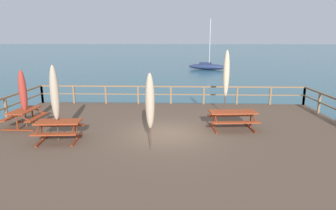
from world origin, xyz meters
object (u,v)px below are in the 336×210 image
at_px(patio_umbrella_tall_mid_left, 150,102).
at_px(sailboat_distant, 207,66).
at_px(picnic_table_back_left, 233,116).
at_px(picnic_table_back_right, 25,114).
at_px(picnic_table_front_left, 59,127).
at_px(patio_umbrella_short_mid, 226,74).
at_px(patio_umbrella_tall_front, 23,91).
at_px(patio_umbrella_short_back, 55,93).

xyz_separation_m(patio_umbrella_tall_mid_left, sailboat_distant, (5.47, 36.02, -2.06)).
xyz_separation_m(picnic_table_back_left, picnic_table_back_right, (-9.06, -0.02, -0.01)).
relative_size(picnic_table_back_right, picnic_table_front_left, 0.94).
height_order(picnic_table_back_left, patio_umbrella_short_mid, patio_umbrella_short_mid).
xyz_separation_m(picnic_table_back_right, sailboat_distant, (11.24, 33.56, -0.91)).
height_order(patio_umbrella_tall_front, patio_umbrella_short_back, patio_umbrella_short_back).
bearing_deg(sailboat_distant, picnic_table_back_left, -93.72).
bearing_deg(patio_umbrella_short_mid, patio_umbrella_short_back, -148.56).
xyz_separation_m(picnic_table_back_left, patio_umbrella_tall_mid_left, (-3.29, -2.48, 1.14)).
height_order(picnic_table_back_left, patio_umbrella_tall_mid_left, patio_umbrella_tall_mid_left).
bearing_deg(patio_umbrella_tall_front, patio_umbrella_short_back, -37.79).
distance_m(picnic_table_back_left, patio_umbrella_short_back, 7.21).
height_order(picnic_table_back_left, picnic_table_front_left, same).
relative_size(patio_umbrella_short_mid, patio_umbrella_tall_front, 1.30).
bearing_deg(patio_umbrella_tall_mid_left, patio_umbrella_short_back, 167.94).
bearing_deg(picnic_table_back_right, sailboat_distant, 71.48).
bearing_deg(patio_umbrella_tall_mid_left, picnic_table_back_left, 37.04).
bearing_deg(picnic_table_back_left, patio_umbrella_short_mid, 88.32).
distance_m(picnic_table_back_left, patio_umbrella_short_mid, 2.96).
relative_size(picnic_table_back_left, patio_umbrella_short_mid, 0.64).
xyz_separation_m(picnic_table_front_left, patio_umbrella_short_mid, (6.90, 4.29, 1.52)).
relative_size(patio_umbrella_tall_front, patio_umbrella_short_back, 0.88).
relative_size(picnic_table_back_right, patio_umbrella_short_back, 0.57).
height_order(picnic_table_back_left, patio_umbrella_short_back, patio_umbrella_short_back).
xyz_separation_m(picnic_table_back_left, patio_umbrella_short_mid, (0.07, 2.54, 1.51)).
distance_m(patio_umbrella_short_back, sailboat_distant, 36.47).
xyz_separation_m(picnic_table_front_left, patio_umbrella_tall_front, (-2.18, 1.68, 1.05)).
xyz_separation_m(patio_umbrella_short_mid, patio_umbrella_tall_mid_left, (-3.36, -5.02, -0.37)).
relative_size(patio_umbrella_short_back, patio_umbrella_tall_mid_left, 1.07).
relative_size(picnic_table_front_left, patio_umbrella_short_mid, 0.53).
xyz_separation_m(picnic_table_back_left, sailboat_distant, (2.18, 33.54, -0.92)).
xyz_separation_m(picnic_table_back_left, picnic_table_front_left, (-6.82, -1.75, -0.01)).
relative_size(picnic_table_front_left, patio_umbrella_tall_mid_left, 0.65).
relative_size(picnic_table_back_left, sailboat_distant, 0.27).
xyz_separation_m(patio_umbrella_short_mid, sailboat_distant, (2.11, 31.00, -2.43)).
xyz_separation_m(picnic_table_front_left, sailboat_distant, (9.00, 35.30, -0.91)).
height_order(picnic_table_back_right, sailboat_distant, sailboat_distant).
distance_m(picnic_table_back_right, patio_umbrella_short_mid, 9.61).
distance_m(picnic_table_back_right, patio_umbrella_short_back, 3.04).
distance_m(patio_umbrella_short_mid, patio_umbrella_short_back, 8.16).
xyz_separation_m(picnic_table_front_left, patio_umbrella_tall_mid_left, (3.54, -0.73, 1.15)).
bearing_deg(patio_umbrella_short_back, sailboat_distant, 75.58).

